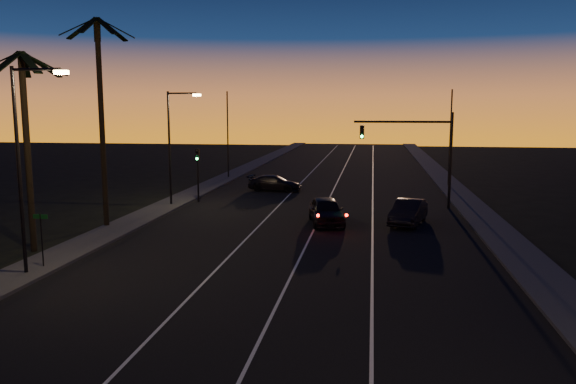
% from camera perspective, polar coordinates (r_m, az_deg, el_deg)
% --- Properties ---
extents(road, '(20.00, 170.00, 0.01)m').
position_cam_1_polar(road, '(32.84, 1.56, -4.27)').
color(road, black).
rests_on(road, ground).
extents(sidewalk_left, '(2.40, 170.00, 0.16)m').
position_cam_1_polar(sidewalk_left, '(35.91, -16.50, -3.39)').
color(sidewalk_left, '#383835').
rests_on(sidewalk_left, ground).
extents(sidewalk_right, '(2.40, 170.00, 0.16)m').
position_cam_1_polar(sidewalk_right, '(33.40, 21.06, -4.50)').
color(sidewalk_right, '#383835').
rests_on(sidewalk_right, ground).
extents(lane_stripe_left, '(0.12, 160.00, 0.01)m').
position_cam_1_polar(lane_stripe_left, '(33.32, -3.58, -4.08)').
color(lane_stripe_left, silver).
rests_on(lane_stripe_left, road).
extents(lane_stripe_mid, '(0.12, 160.00, 0.01)m').
position_cam_1_polar(lane_stripe_mid, '(32.78, 2.43, -4.28)').
color(lane_stripe_mid, silver).
rests_on(lane_stripe_mid, road).
extents(lane_stripe_right, '(0.12, 160.00, 0.01)m').
position_cam_1_polar(lane_stripe_right, '(32.60, 8.58, -4.44)').
color(lane_stripe_right, silver).
rests_on(lane_stripe_right, road).
extents(palm_mid, '(4.25, 4.16, 10.03)m').
position_cam_1_polar(palm_mid, '(30.96, -25.08, 5.84)').
color(palm_mid, black).
rests_on(palm_mid, ground).
extents(palm_far, '(4.25, 4.16, 12.53)m').
position_cam_1_polar(palm_far, '(35.63, -18.49, 8.63)').
color(palm_far, black).
rests_on(palm_far, ground).
extents(streetlight_left_near, '(2.55, 0.26, 9.00)m').
position_cam_1_polar(streetlight_left_near, '(26.30, -25.21, 3.47)').
color(streetlight_left_near, black).
rests_on(streetlight_left_near, ground).
extents(streetlight_left_far, '(2.55, 0.26, 8.50)m').
position_cam_1_polar(streetlight_left_far, '(42.43, -11.58, 5.35)').
color(streetlight_left_far, black).
rests_on(streetlight_left_far, ground).
extents(street_sign, '(0.70, 0.06, 2.60)m').
position_cam_1_polar(street_sign, '(27.69, -23.76, -3.91)').
color(street_sign, black).
rests_on(street_sign, ground).
extents(signal_mast, '(7.10, 0.41, 7.00)m').
position_cam_1_polar(signal_mast, '(41.98, 13.04, 4.89)').
color(signal_mast, black).
rests_on(signal_mast, ground).
extents(signal_post, '(0.28, 0.37, 4.20)m').
position_cam_1_polar(signal_post, '(44.08, -9.16, 2.69)').
color(signal_post, black).
rests_on(signal_post, ground).
extents(far_pole_left, '(0.14, 0.14, 9.00)m').
position_cam_1_polar(far_pole_left, '(58.77, -6.14, 5.74)').
color(far_pole_left, black).
rests_on(far_pole_left, ground).
extents(far_pole_right, '(0.14, 0.14, 9.00)m').
position_cam_1_polar(far_pole_right, '(54.33, 16.15, 5.24)').
color(far_pole_right, black).
rests_on(far_pole_right, ground).
extents(lead_car, '(2.94, 5.71, 1.67)m').
position_cam_1_polar(lead_car, '(35.56, 3.90, -1.92)').
color(lead_car, black).
rests_on(lead_car, road).
extents(right_car, '(2.79, 4.93, 1.54)m').
position_cam_1_polar(right_car, '(36.22, 12.13, -2.01)').
color(right_car, black).
rests_on(right_car, road).
extents(cross_car, '(4.91, 2.44, 1.37)m').
position_cam_1_polar(cross_car, '(49.76, -1.37, 0.91)').
color(cross_car, black).
rests_on(cross_car, road).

